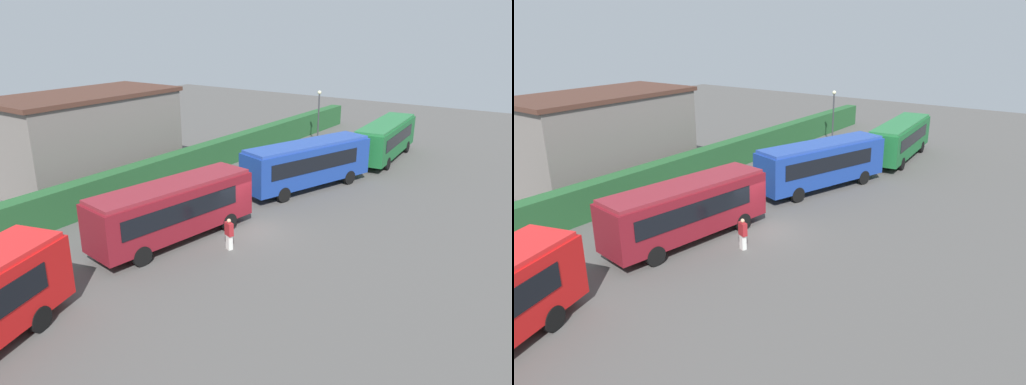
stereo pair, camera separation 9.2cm
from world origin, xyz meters
TOP-DOWN VIEW (x-y plane):
  - ground_plane at (0.00, 0.00)m, footprint 98.56×98.56m
  - bus_maroon at (-3.18, 2.47)m, footprint 9.54×3.79m
  - bus_blue at (8.30, 0.87)m, footprint 10.16×5.31m
  - bus_green at (18.94, -0.68)m, footprint 10.43×3.30m
  - person_left at (-2.41, -0.56)m, footprint 0.43×0.56m
  - person_center at (11.33, 3.84)m, footprint 0.41×0.53m
  - hedge_row at (0.00, 9.48)m, footprint 61.28×1.15m
  - depot_building at (1.14, 14.82)m, footprint 12.99×6.52m
  - lamppost at (20.66, 6.58)m, footprint 0.36×0.36m

SIDE VIEW (x-z plane):
  - ground_plane at x=0.00m, z-range 0.00..0.00m
  - person_left at x=-2.41m, z-range 0.03..1.71m
  - person_center at x=11.33m, z-range 0.05..1.92m
  - hedge_row at x=0.00m, z-range 0.00..2.11m
  - bus_green at x=18.94m, z-range 0.24..3.40m
  - bus_maroon at x=-3.18m, z-range 0.24..3.43m
  - bus_blue at x=8.30m, z-range 0.24..3.53m
  - lamppost at x=20.66m, z-range 0.67..5.69m
  - depot_building at x=1.14m, z-range 0.01..6.36m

